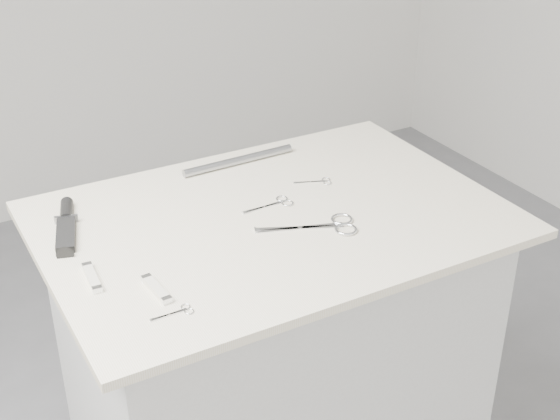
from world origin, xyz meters
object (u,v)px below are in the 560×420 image
embroidery_scissors_b (318,182)px  metal_rail (239,160)px  large_shears (328,226)px  sheathed_knife (66,223)px  tiny_scissors (177,312)px  pocket_knife_b (156,289)px  pocket_knife_a (92,277)px  plinth (274,381)px  embroidery_scissors_a (276,204)px

embroidery_scissors_b → metal_rail: bearing=145.1°
large_shears → sheathed_knife: (-0.49, 0.27, 0.01)m
large_shears → tiny_scissors: size_ratio=2.69×
embroidery_scissors_b → pocket_knife_b: (-0.50, -0.24, 0.00)m
pocket_knife_a → plinth: bearing=-78.0°
pocket_knife_b → plinth: bearing=-70.0°
plinth → tiny_scissors: tiny_scissors is taller
large_shears → tiny_scissors: large_shears is taller
sheathed_knife → pocket_knife_b: 0.33m
plinth → large_shears: size_ratio=4.21×
large_shears → sheathed_knife: bearing=172.4°
embroidery_scissors_b → pocket_knife_b: size_ratio=0.90×
embroidery_scissors_a → embroidery_scissors_b: same height
embroidery_scissors_a → embroidery_scissors_b: size_ratio=1.36×
tiny_scissors → pocket_knife_b: size_ratio=0.80×
embroidery_scissors_b → pocket_knife_a: pocket_knife_a is taller
large_shears → pocket_knife_b: bearing=-151.6°
sheathed_knife → pocket_knife_b: size_ratio=2.14×
large_shears → sheathed_knife: 0.56m
embroidery_scissors_b → sheathed_knife: bearing=-166.2°
large_shears → embroidery_scissors_a: 0.15m
embroidery_scissors_a → pocket_knife_b: (-0.36, -0.19, 0.00)m
pocket_knife_a → pocket_knife_b: size_ratio=1.02×
plinth → metal_rail: size_ratio=3.01×
tiny_scissors → pocket_knife_b: bearing=95.6°
embroidery_scissors_a → pocket_knife_b: 0.41m
sheathed_knife → metal_rail: (0.46, 0.10, 0.00)m
large_shears → embroidery_scissors_b: size_ratio=2.39×
pocket_knife_a → metal_rail: size_ratio=0.34×
pocket_knife_b → pocket_knife_a: bearing=39.8°
large_shears → embroidery_scissors_a: (-0.05, 0.14, -0.00)m
embroidery_scissors_a → embroidery_scissors_b: 0.15m
embroidery_scissors_a → tiny_scissors: size_ratio=1.53×
pocket_knife_a → embroidery_scissors_a: bearing=-73.1°
tiny_scissors → embroidery_scissors_b: bearing=33.0°
plinth → metal_rail: (0.05, 0.27, 0.48)m
embroidery_scissors_a → pocket_knife_b: size_ratio=1.22×
pocket_knife_a → tiny_scissors: bearing=-145.5°
tiny_scissors → pocket_knife_a: size_ratio=0.78×
metal_rail → embroidery_scissors_a: bearing=-95.3°
tiny_scissors → pocket_knife_a: (-0.10, 0.18, 0.00)m
large_shears → pocket_knife_a: pocket_knife_a is taller
embroidery_scissors_a → metal_rail: 0.23m
plinth → metal_rail: metal_rail is taller
tiny_scissors → embroidery_scissors_a: bearing=37.8°
tiny_scissors → pocket_knife_b: (-0.01, 0.08, 0.01)m
embroidery_scissors_a → sheathed_knife: bearing=161.4°
pocket_knife_a → metal_rail: (0.47, 0.33, 0.00)m
large_shears → plinth: bearing=149.8°
large_shears → pocket_knife_a: size_ratio=2.09×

